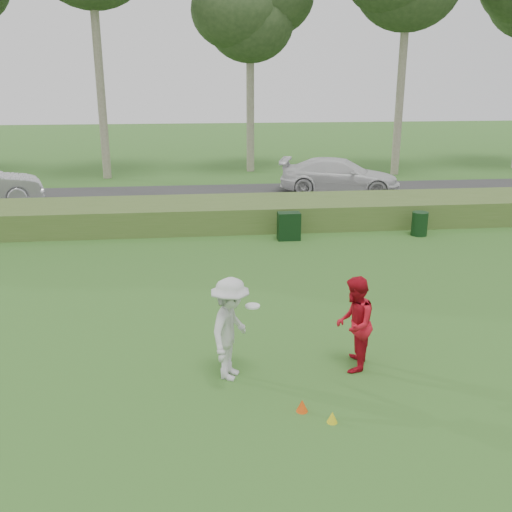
{
  "coord_description": "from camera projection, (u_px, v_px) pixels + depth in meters",
  "views": [
    {
      "loc": [
        -1.43,
        -8.63,
        5.33
      ],
      "look_at": [
        0.0,
        4.0,
        1.3
      ],
      "focal_mm": 40.0,
      "sensor_mm": 36.0,
      "label": 1
    }
  ],
  "objects": [
    {
      "name": "ground",
      "position": [
        282.0,
        396.0,
        9.94
      ],
      "size": [
        120.0,
        120.0,
        0.0
      ],
      "primitive_type": "plane",
      "color": "#2B5F1F",
      "rests_on": "ground"
    },
    {
      "name": "reed_strip",
      "position": [
        232.0,
        213.0,
        21.17
      ],
      "size": [
        80.0,
        3.0,
        0.9
      ],
      "primitive_type": "cube",
      "color": "#436227",
      "rests_on": "ground"
    },
    {
      "name": "park_road",
      "position": [
        224.0,
        197.0,
        26.03
      ],
      "size": [
        80.0,
        6.0,
        0.06
      ],
      "primitive_type": "cube",
      "color": "#2D2D2D",
      "rests_on": "ground"
    },
    {
      "name": "tree_4",
      "position": [
        250.0,
        12.0,
        30.76
      ],
      "size": [
        6.24,
        6.24,
        11.5
      ],
      "color": "gray",
      "rests_on": "ground"
    },
    {
      "name": "player_white",
      "position": [
        231.0,
        329.0,
        10.28
      ],
      "size": [
        1.16,
        1.43,
        1.93
      ],
      "rotation": [
        0.0,
        0.0,
        1.15
      ],
      "color": "silver",
      "rests_on": "ground"
    },
    {
      "name": "player_red",
      "position": [
        354.0,
        324.0,
        10.62
      ],
      "size": [
        0.96,
        1.08,
        1.83
      ],
      "primitive_type": "imported",
      "rotation": [
        0.0,
        0.0,
        -1.94
      ],
      "color": "red",
      "rests_on": "ground"
    },
    {
      "name": "cone_orange",
      "position": [
        302.0,
        406.0,
        9.45
      ],
      "size": [
        0.2,
        0.2,
        0.22
      ],
      "primitive_type": "cone",
      "color": "#F14C0C",
      "rests_on": "ground"
    },
    {
      "name": "cone_yellow",
      "position": [
        332.0,
        417.0,
        9.15
      ],
      "size": [
        0.17,
        0.17,
        0.19
      ],
      "primitive_type": "cone",
      "color": "yellow",
      "rests_on": "ground"
    },
    {
      "name": "utility_cabinet",
      "position": [
        289.0,
        226.0,
        19.27
      ],
      "size": [
        0.76,
        0.48,
        0.94
      ],
      "primitive_type": "cube",
      "rotation": [
        0.0,
        0.0,
        0.01
      ],
      "color": "black",
      "rests_on": "ground"
    },
    {
      "name": "trash_bin",
      "position": [
        420.0,
        224.0,
        19.8
      ],
      "size": [
        0.58,
        0.58,
        0.83
      ],
      "primitive_type": "cylinder",
      "rotation": [
        0.0,
        0.0,
        -0.05
      ],
      "color": "black",
      "rests_on": "ground"
    },
    {
      "name": "car_right",
      "position": [
        340.0,
        176.0,
        26.6
      ],
      "size": [
        5.94,
        3.74,
        1.6
      ],
      "primitive_type": "imported",
      "rotation": [
        0.0,
        0.0,
        1.28
      ],
      "color": "silver",
      "rests_on": "park_road"
    }
  ]
}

